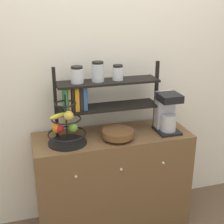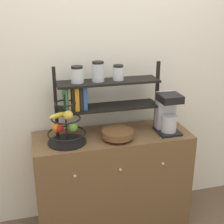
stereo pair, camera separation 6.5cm
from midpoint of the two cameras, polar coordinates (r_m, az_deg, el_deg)
name	(u,v)px [view 1 (the left image)]	position (r m, az deg, el deg)	size (l,w,h in m)	color
wall_back	(103,70)	(2.58, -2.35, 7.62)	(7.00, 0.05, 2.60)	silver
sideboard	(112,180)	(2.67, -0.63, -12.41)	(1.24, 0.47, 0.84)	brown
coffee_maker	(167,112)	(2.53, 9.25, -0.04)	(0.18, 0.21, 0.32)	black
fruit_stand	(66,128)	(2.32, -9.29, -2.86)	(0.29, 0.29, 0.38)	black
wooden_bowl	(118,134)	(2.39, 0.31, -4.01)	(0.24, 0.24, 0.07)	brown
shelf_hutch	(96,90)	(2.40, -3.70, 3.97)	(0.84, 0.20, 0.58)	black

